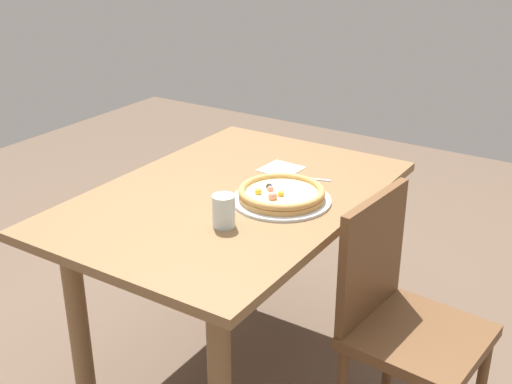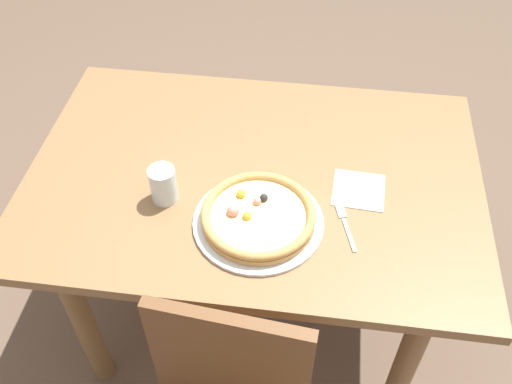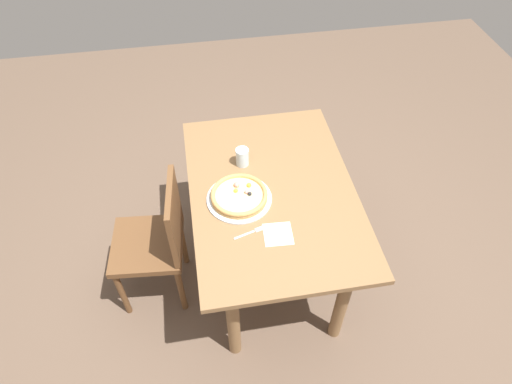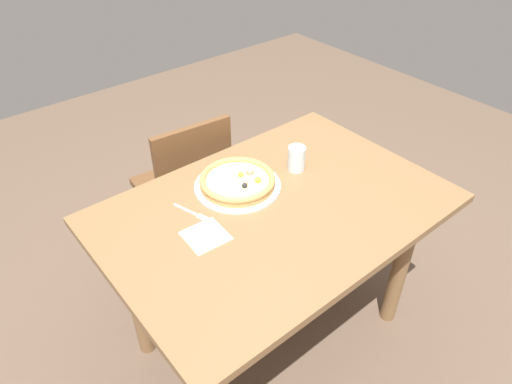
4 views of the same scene
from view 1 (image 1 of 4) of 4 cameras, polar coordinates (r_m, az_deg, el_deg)
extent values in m
plane|color=brown|center=(2.72, -1.91, -15.17)|extent=(6.00, 6.00, 0.00)
cube|color=olive|center=(2.32, -2.16, -0.48)|extent=(1.28, 0.88, 0.03)
cylinder|color=olive|center=(2.76, 8.97, -5.61)|extent=(0.07, 0.07, 0.74)
cylinder|color=olive|center=(2.37, -15.09, -11.60)|extent=(0.07, 0.07, 0.74)
cylinder|color=olive|center=(3.01, -1.30, -2.73)|extent=(0.07, 0.07, 0.74)
cylinder|color=brown|center=(2.52, 11.51, -13.28)|extent=(0.04, 0.04, 0.42)
cube|color=brown|center=(2.20, 13.92, -12.13)|extent=(0.44, 0.44, 0.04)
cube|color=brown|center=(2.15, 10.04, -5.53)|extent=(0.38, 0.06, 0.42)
cylinder|color=silver|center=(2.25, 2.23, -0.70)|extent=(0.34, 0.34, 0.01)
cylinder|color=tan|center=(2.25, 2.23, -0.37)|extent=(0.29, 0.29, 0.02)
cylinder|color=beige|center=(2.24, 2.24, -0.09)|extent=(0.26, 0.26, 0.01)
torus|color=tan|center=(2.24, 2.24, 0.07)|extent=(0.30, 0.30, 0.02)
sphere|color=gold|center=(2.23, 0.19, 0.02)|extent=(0.02, 0.02, 0.02)
sphere|color=#262626|center=(2.27, 1.15, 0.49)|extent=(0.02, 0.02, 0.02)
sphere|color=#E58C7F|center=(2.25, 1.25, 0.28)|extent=(0.02, 0.02, 0.02)
sphere|color=gold|center=(2.21, 2.17, -0.17)|extent=(0.02, 0.02, 0.02)
sphere|color=#E58C7F|center=(2.18, 1.45, -0.39)|extent=(0.03, 0.03, 0.03)
cube|color=silver|center=(2.44, 5.25, 1.10)|extent=(0.04, 0.11, 0.00)
cube|color=silver|center=(2.46, 3.30, 1.31)|extent=(0.04, 0.05, 0.00)
cylinder|color=silver|center=(2.06, -2.82, -1.65)|extent=(0.07, 0.07, 0.11)
cube|color=white|center=(2.53, 2.20, 2.02)|extent=(0.15, 0.15, 0.00)
camera|label=2|loc=(1.91, 33.79, 26.42)|focal=39.94mm
camera|label=3|loc=(3.54, 21.90, 35.77)|focal=31.52mm
camera|label=4|loc=(3.45, -7.96, 26.03)|focal=32.34mm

